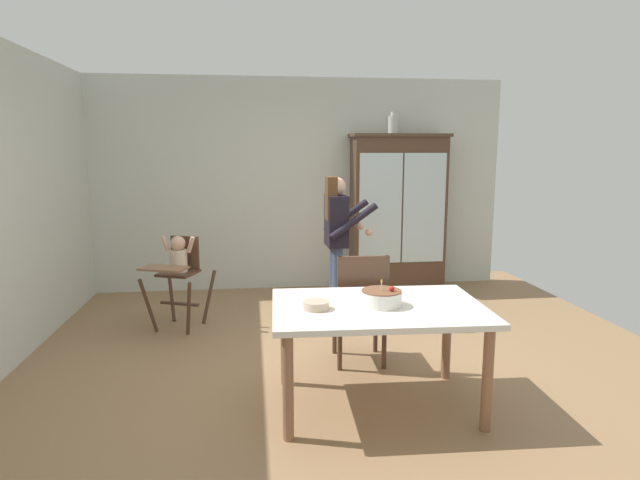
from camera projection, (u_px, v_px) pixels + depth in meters
ground_plane at (328, 364)px, 4.51m from camera, size 6.24×6.24×0.00m
wall_back at (299, 185)px, 6.85m from camera, size 5.32×0.06×2.70m
china_cabinet at (398, 212)px, 6.81m from camera, size 1.24×0.48×2.00m
ceramic_vase at (393, 124)px, 6.62m from camera, size 0.13×0.13×0.27m
high_chair_with_toddler at (178, 265)px, 5.32m from camera, size 0.74×0.82×0.95m
adult_person at (337, 231)px, 5.44m from camera, size 0.50×0.48×1.53m
dining_table at (378, 318)px, 3.67m from camera, size 1.49×1.04×0.74m
birthday_cake at (381, 298)px, 3.63m from camera, size 0.28×0.28×0.19m
serving_bowl at (316, 305)px, 3.56m from camera, size 0.18×0.18×0.05m
dining_chair_far_side at (361, 302)px, 4.38m from camera, size 0.46×0.46×0.96m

